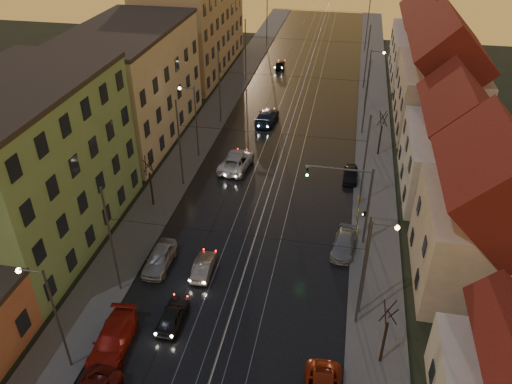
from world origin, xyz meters
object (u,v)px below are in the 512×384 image
Objects in this scene: driving_car_1 at (204,266)px; parked_left_2 at (112,340)px; driving_car_3 at (267,116)px; parked_right_1 at (344,244)px; street_lamp_0 at (50,310)px; street_lamp_1 at (372,260)px; traffic_light_mast at (357,196)px; driving_car_4 at (280,64)px; parked_right_2 at (351,174)px; driving_car_0 at (173,315)px; street_lamp_3 at (371,75)px; driving_car_2 at (236,161)px; parked_left_3 at (160,258)px; street_lamp_2 at (193,115)px.

parked_left_2 is (-3.73, -8.21, 0.14)m from driving_car_1.
driving_car_3 reaches higher than parked_right_1.
parked_left_2 is at bearing 62.69° from driving_car_1.
street_lamp_1 is (18.21, 8.00, 0.00)m from street_lamp_0.
traffic_light_mast is 44.50m from driving_car_4.
driving_car_3 is 15.96m from parked_right_2.
driving_car_0 is at bearing 84.19° from driving_car_4.
street_lamp_1 is at bearing 115.34° from driving_car_3.
driving_car_0 is (-12.84, -39.27, -4.25)m from street_lamp_3.
driving_car_1 is 28.08m from driving_car_3.
driving_car_2 is 11.79m from parked_right_2.
street_lamp_0 is at bearing -145.95° from parked_left_2.
street_lamp_3 is at bearing 67.52° from street_lamp_0.
driving_car_1 is 0.68× the size of driving_car_3.
parked_left_3 is at bearing -114.95° from street_lamp_3.
street_lamp_1 is 2.16× the size of driving_car_1.
parked_left_3 is at bearing 86.00° from driving_car_3.
street_lamp_3 is at bearing 41.31° from street_lamp_2.
parked_left_2 is (2.31, 1.81, -4.13)m from street_lamp_0.
street_lamp_3 reaches higher than driving_car_3.
street_lamp_3 is at bearing -121.16° from driving_car_2.
street_lamp_1 is 13.05m from driving_car_1.
driving_car_2 is at bearing -127.00° from street_lamp_3.
driving_car_2 is at bearing 80.82° from parked_left_3.
driving_car_2 is at bearing 139.57° from traffic_light_mast.
street_lamp_1 is 32.71m from driving_car_3.
street_lamp_3 is 2.16× the size of driving_car_1.
street_lamp_2 is (-18.21, 20.00, 0.00)m from street_lamp_1.
driving_car_0 is 0.69× the size of driving_car_3.
driving_car_2 is 24.69m from parked_left_2.
parked_left_2 is at bearing -91.51° from parked_left_3.
parked_right_2 is (11.34, 21.45, -0.03)m from driving_car_0.
street_lamp_2 is (0.00, 28.00, 0.00)m from street_lamp_0.
street_lamp_3 reaches higher than parked_right_1.
street_lamp_1 is 52.49m from driving_car_4.
street_lamp_0 is 2.21× the size of driving_car_4.
parked_right_1 is at bearing -38.70° from street_lamp_2.
parked_right_1 is at bearing 117.51° from driving_car_3.
driving_car_3 is at bearing 82.06° from parked_left_3.
parked_left_3 is (2.45, 10.13, -4.13)m from street_lamp_0.
street_lamp_0 reaches higher than driving_car_2.
driving_car_1 is 0.88× the size of parked_right_1.
driving_car_4 is 0.70× the size of parked_left_2.
street_lamp_3 is at bearing 87.73° from traffic_light_mast.
street_lamp_0 is 27.14m from driving_car_2.
driving_car_1 is 19.36m from parked_right_2.
street_lamp_0 reaches higher than parked_left_3.
driving_car_3 reaches higher than parked_left_3.
driving_car_2 is 11.79m from driving_car_3.
driving_car_1 is at bearing -2.32° from parked_left_3.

